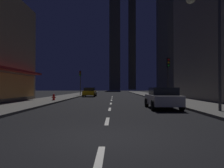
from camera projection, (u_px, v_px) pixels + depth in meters
name	position (u px, v px, depth m)	size (l,w,h in m)	color
ground_plane	(112.00, 96.00, 38.24)	(78.00, 136.00, 0.10)	black
sidewalk_right	(153.00, 96.00, 38.17)	(4.00, 76.00, 0.15)	#605E59
sidewalk_left	(72.00, 95.00, 38.31)	(4.00, 76.00, 0.15)	#605E59
lane_marking_center	(111.00, 104.00, 19.84)	(0.16, 33.40, 0.01)	silver
skyscraper_distant_tall	(115.00, 41.00, 119.88)	(5.71, 8.32, 53.22)	#4A4638
skyscraper_distant_mid	(132.00, 39.00, 161.47)	(5.09, 5.37, 74.33)	#3B382C
skyscraper_distant_short	(162.00, 40.00, 119.33)	(5.06, 5.33, 54.13)	#645F4B
skyscraper_distant_slender	(170.00, 42.00, 142.37)	(5.56, 6.82, 62.23)	#605C48
car_parked_near	(163.00, 98.00, 15.02)	(1.98, 4.24, 1.45)	silver
car_parked_far	(90.00, 92.00, 35.10)	(1.98, 4.24, 1.45)	gold
fire_hydrant_far_left	(54.00, 97.00, 22.62)	(0.42, 0.30, 0.65)	red
traffic_light_near_right	(168.00, 69.00, 21.26)	(0.32, 0.48, 4.20)	#2D2D2D
traffic_light_far_left	(80.00, 77.00, 37.72)	(0.32, 0.48, 4.20)	#2D2D2D
street_lamp_right	(205.00, 23.00, 12.38)	(1.96, 0.56, 6.58)	#38383D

